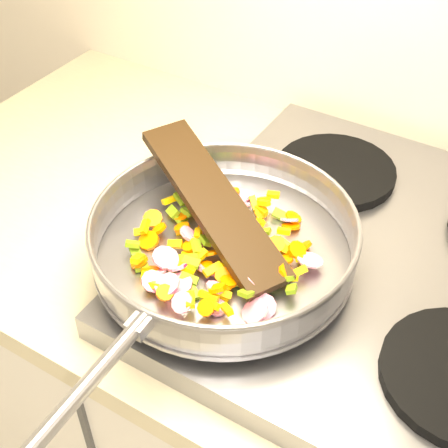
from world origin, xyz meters
The scene contains 6 objects.
cooktop centered at (-0.70, 1.67, 0.92)m, with size 0.60×0.60×0.04m, color #939399.
grate_fl centered at (-0.84, 1.52, 0.95)m, with size 0.19×0.19×0.02m, color black.
grate_bl centered at (-0.84, 1.81, 0.95)m, with size 0.19×0.19×0.02m, color black.
saute_pan centered at (-0.89, 1.54, 0.99)m, with size 0.40×0.56×0.06m.
vegetable_heap centered at (-0.89, 1.53, 0.98)m, with size 0.26×0.26×0.05m.
wooden_spatula centered at (-0.92, 1.57, 1.01)m, with size 0.30×0.07×0.01m, color black.
Camera 1 is at (-0.58, 1.03, 1.55)m, focal length 50.00 mm.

